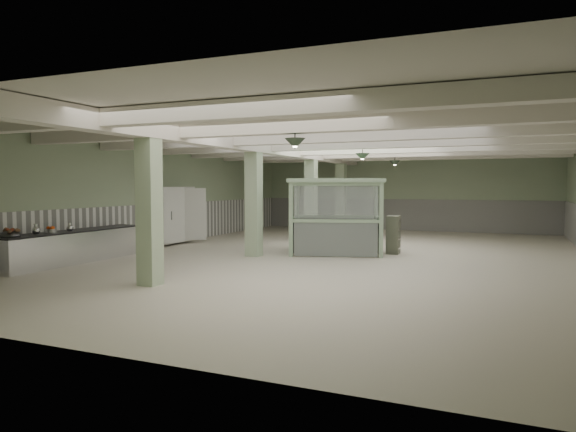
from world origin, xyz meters
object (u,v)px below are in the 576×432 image
at_px(prep_counter, 74,246).
at_px(walkin_cooler, 172,217).
at_px(guard_booth, 336,202).
at_px(filing_cabinet, 393,235).

relative_size(prep_counter, walkin_cooler, 2.14).
xyz_separation_m(walkin_cooler, guard_booth, (6.19, 0.24, 0.62)).
distance_m(guard_booth, filing_cabinet, 2.10).
relative_size(prep_counter, filing_cabinet, 3.95).
bearing_deg(walkin_cooler, prep_counter, -88.99).
xyz_separation_m(prep_counter, filing_cabinet, (7.87, 5.44, 0.14)).
bearing_deg(filing_cabinet, walkin_cooler, -177.81).
height_order(prep_counter, walkin_cooler, walkin_cooler).
bearing_deg(guard_booth, filing_cabinet, -3.17).
bearing_deg(guard_booth, prep_counter, -157.86).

